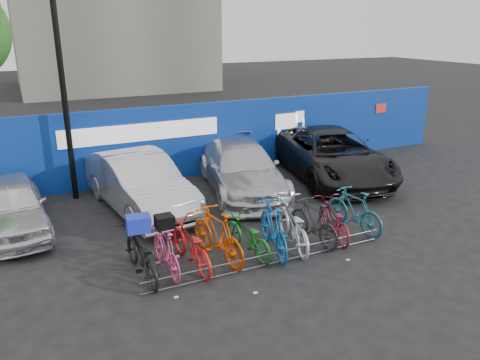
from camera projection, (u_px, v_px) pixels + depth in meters
ground at (258, 253)px, 10.36m from camera, size 100.00×100.00×0.00m
hoarding at (173, 142)px, 15.12m from camera, size 22.00×0.18×2.40m
lamppost at (63, 85)px, 12.64m from camera, size 0.25×0.50×6.11m
bike_rack at (272, 258)px, 9.80m from camera, size 5.60×0.03×0.30m
car_0 at (10, 206)px, 11.28m from camera, size 1.77×3.95×1.32m
car_1 at (139, 183)px, 12.60m from camera, size 2.28×4.84×1.54m
car_2 at (242, 168)px, 14.01m from camera, size 3.05×5.32×1.45m
car_3 at (331, 154)px, 15.27m from camera, size 3.78×6.13×1.59m
bike_0 at (140, 254)px, 9.26m from camera, size 0.78×1.94×1.00m
bike_1 at (166, 250)px, 9.42m from camera, size 0.51×1.67×1.00m
bike_2 at (190, 245)px, 9.67m from camera, size 0.79×1.93×0.99m
bike_3 at (218, 235)px, 9.92m from camera, size 0.88×1.99×1.16m
bike_4 at (247, 236)px, 10.19m from camera, size 0.82×1.77×0.89m
bike_5 at (273, 228)px, 10.24m from camera, size 0.95×2.00×1.16m
bike_6 at (292, 224)px, 10.56m from camera, size 1.14×2.13×1.06m
bike_7 at (314, 222)px, 10.75m from camera, size 0.61×1.74×1.02m
bike_8 at (333, 219)px, 11.02m from camera, size 0.99×1.84×0.92m
bike_9 at (354, 210)px, 11.36m from camera, size 0.76×1.83×1.07m
cargo_crate at (138, 224)px, 9.05m from camera, size 0.47×0.38×0.32m
cargo_topcase at (164, 222)px, 9.22m from camera, size 0.36×0.32×0.26m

